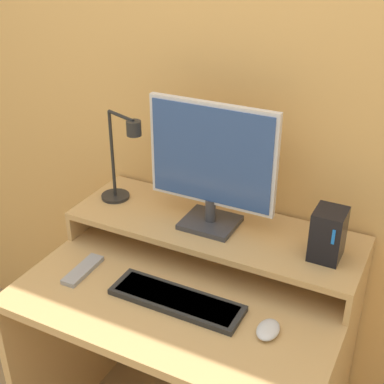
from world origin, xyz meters
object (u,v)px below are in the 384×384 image
remote_control (83,270)px  desk_lamp (122,161)px  mouse (268,330)px  monitor (211,164)px  router_dock (328,234)px  keyboard (176,300)px

remote_control → desk_lamp: bearing=93.7°
mouse → remote_control: mouse is taller
desk_lamp → monitor: bearing=0.7°
router_dock → mouse: size_ratio=1.73×
keyboard → mouse: size_ratio=4.47×
mouse → remote_control: size_ratio=0.54×
keyboard → remote_control: (-0.35, -0.00, -0.00)m
monitor → desk_lamp: monitor is taller
monitor → desk_lamp: bearing=-179.3°
monitor → keyboard: size_ratio=1.04×
router_dock → monitor: bearing=178.6°
desk_lamp → keyboard: bearing=-38.0°
desk_lamp → mouse: bearing=-23.6°
keyboard → mouse: bearing=-0.4°
monitor → mouse: (0.32, -0.30, -0.33)m
monitor → remote_control: monitor is taller
keyboard → remote_control: 0.35m
monitor → router_dock: size_ratio=2.70×
desk_lamp → router_dock: 0.75m
desk_lamp → remote_control: bearing=-86.3°
router_dock → remote_control: (-0.73, -0.29, -0.19)m
monitor → remote_control: bearing=-137.6°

